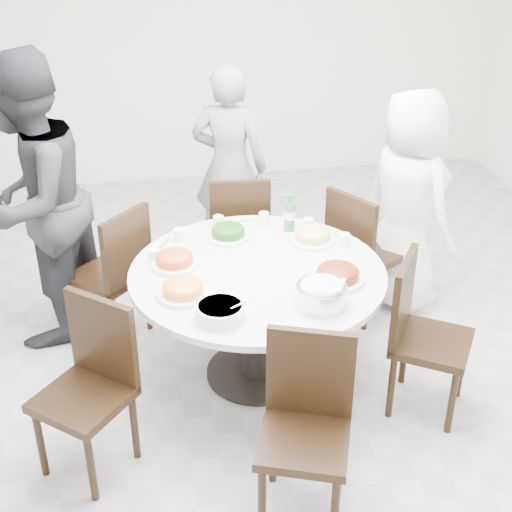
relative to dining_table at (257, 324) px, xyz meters
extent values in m
cube|color=#A8A9AD|center=(0.01, 0.32, -0.38)|extent=(6.00, 6.00, 0.01)
cube|color=white|center=(0.01, 3.32, 1.02)|extent=(6.00, 0.01, 2.80)
cylinder|color=silver|center=(0.00, 0.00, 0.00)|extent=(1.50, 1.50, 0.75)
cube|color=black|center=(0.87, 0.60, 0.10)|extent=(0.58, 0.58, 0.95)
cube|color=black|center=(0.05, 1.06, 0.10)|extent=(0.45, 0.45, 0.95)
cube|color=black|center=(-0.88, 0.62, 0.10)|extent=(0.59, 0.59, 0.95)
cube|color=black|center=(-1.01, -0.62, 0.10)|extent=(0.59, 0.59, 0.95)
cube|color=black|center=(0.02, -1.11, 0.10)|extent=(0.54, 0.54, 0.95)
cube|color=black|center=(0.92, -0.47, 0.10)|extent=(0.58, 0.58, 0.95)
imported|color=white|center=(1.17, 0.69, 0.41)|extent=(0.76, 0.90, 1.57)
imported|color=black|center=(0.06, 1.52, 0.42)|extent=(0.68, 0.57, 1.60)
imported|color=black|center=(-1.31, 0.74, 0.58)|extent=(1.06, 1.15, 1.91)
cylinder|color=white|center=(-0.11, 0.44, 0.41)|extent=(0.27, 0.27, 0.07)
cylinder|color=white|center=(0.40, 0.30, 0.41)|extent=(0.28, 0.28, 0.07)
cylinder|color=white|center=(-0.47, 0.14, 0.41)|extent=(0.28, 0.28, 0.07)
cylinder|color=white|center=(0.43, -0.20, 0.41)|extent=(0.31, 0.31, 0.08)
cylinder|color=white|center=(-0.45, -0.20, 0.41)|extent=(0.29, 0.29, 0.08)
cylinder|color=silver|center=(0.27, -0.42, 0.43)|extent=(0.27, 0.27, 0.12)
cylinder|color=white|center=(-0.28, -0.45, 0.42)|extent=(0.26, 0.26, 0.08)
cylinder|color=#2B6B3F|center=(0.29, 0.48, 0.50)|extent=(0.07, 0.07, 0.25)
cylinder|color=white|center=(0.02, 0.60, 0.42)|extent=(0.07, 0.07, 0.08)
camera|label=1|loc=(-0.64, -3.53, 2.44)|focal=50.00mm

